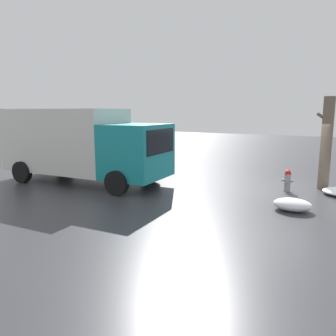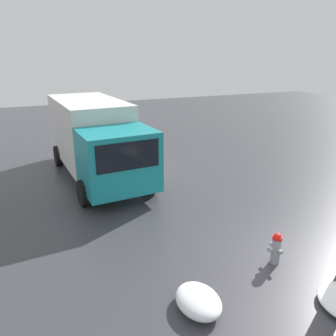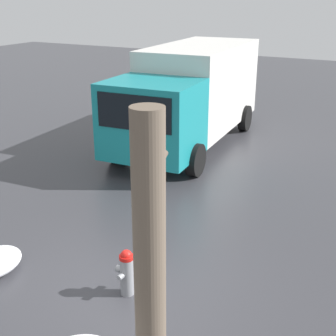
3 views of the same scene
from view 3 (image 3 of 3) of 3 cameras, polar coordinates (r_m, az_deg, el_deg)
name	(u,v)px [view 3 (image 3 of 3)]	position (r m, az deg, el deg)	size (l,w,h in m)	color
ground_plane	(128,293)	(8.04, -4.94, -14.97)	(60.00, 60.00, 0.00)	#38383D
fire_hydrant	(127,271)	(7.81, -5.07, -12.45)	(0.43, 0.34, 0.82)	gray
tree_trunk	(149,247)	(5.79, -2.27, -9.56)	(0.62, 0.41, 3.51)	#6B5B4C
delivery_truck	(191,93)	(15.01, 2.80, 9.16)	(7.38, 3.05, 3.06)	teal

